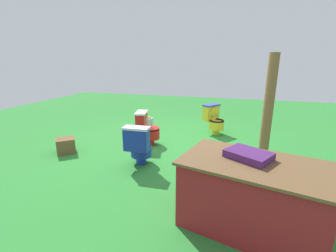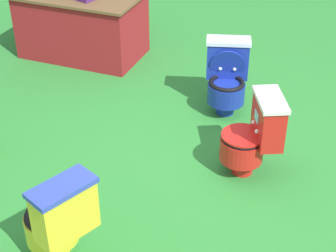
% 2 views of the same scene
% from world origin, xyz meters
% --- Properties ---
extents(ground, '(14.00, 14.00, 0.00)m').
position_xyz_m(ground, '(0.00, 0.00, 0.00)').
color(ground, '#2D8433').
extents(toilet_yellow, '(0.63, 0.62, 0.73)m').
position_xyz_m(toilet_yellow, '(-0.87, -1.18, 0.37)').
color(toilet_yellow, yellow).
rests_on(toilet_yellow, ground).
extents(toilet_red, '(0.56, 0.49, 0.73)m').
position_xyz_m(toilet_red, '(0.44, 0.02, 0.37)').
color(toilet_red, red).
rests_on(toilet_red, ground).
extents(toilet_blue, '(0.44, 0.51, 0.73)m').
position_xyz_m(toilet_blue, '(0.18, 1.03, 0.37)').
color(toilet_blue, '#192D9E').
rests_on(toilet_blue, ground).
extents(vendor_table, '(1.62, 1.18, 0.85)m').
position_xyz_m(vendor_table, '(-1.59, 2.13, 0.39)').
color(vendor_table, maroon).
rests_on(vendor_table, ground).
extents(wooden_post, '(0.18, 0.18, 1.91)m').
position_xyz_m(wooden_post, '(-1.94, -0.06, 0.95)').
color(wooden_post, brown).
rests_on(wooden_post, ground).
extents(small_crate, '(0.47, 0.47, 0.29)m').
position_xyz_m(small_crate, '(1.81, 0.91, 0.15)').
color(small_crate, brown).
rests_on(small_crate, ground).
extents(lemon_bucket, '(0.22, 0.22, 0.28)m').
position_xyz_m(lemon_bucket, '(0.93, -1.39, 0.12)').
color(lemon_bucket, '#B7B7BF').
rests_on(lemon_bucket, ground).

